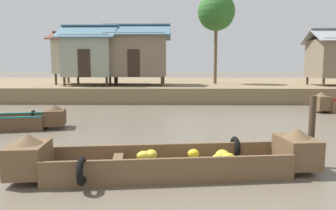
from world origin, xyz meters
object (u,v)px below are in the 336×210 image
(stilt_house_left, at_px, (87,56))
(mooring_post, at_px, (311,131))
(stilt_house_mid_left, at_px, (91,56))
(banana_boat, at_px, (170,160))
(stilt_house_mid_right, at_px, (137,55))
(palm_tree_far, at_px, (216,12))

(stilt_house_left, relative_size, mooring_post, 3.15)
(mooring_post, bearing_deg, stilt_house_mid_left, 120.92)
(banana_boat, height_order, stilt_house_mid_right, stilt_house_mid_right)
(palm_tree_far, bearing_deg, stilt_house_mid_right, -166.29)
(stilt_house_mid_left, distance_m, mooring_post, 17.24)
(stilt_house_mid_right, bearing_deg, stilt_house_mid_left, -170.43)
(palm_tree_far, relative_size, mooring_post, 4.25)
(palm_tree_far, height_order, mooring_post, palm_tree_far)
(banana_boat, relative_size, stilt_house_mid_left, 1.49)
(stilt_house_mid_left, relative_size, palm_tree_far, 0.62)
(mooring_post, bearing_deg, stilt_house_mid_right, 110.35)
(stilt_house_left, distance_m, stilt_house_mid_left, 1.69)
(banana_boat, distance_m, stilt_house_mid_left, 16.49)
(mooring_post, bearing_deg, banana_boat, -169.38)
(banana_boat, distance_m, palm_tree_far, 18.48)
(palm_tree_far, bearing_deg, stilt_house_mid_left, -167.73)
(stilt_house_mid_right, distance_m, palm_tree_far, 6.75)
(stilt_house_left, height_order, stilt_house_mid_left, stilt_house_mid_left)
(stilt_house_mid_left, relative_size, stilt_house_mid_right, 0.87)
(palm_tree_far, bearing_deg, stilt_house_left, -177.67)
(stilt_house_mid_right, bearing_deg, palm_tree_far, 13.71)
(stilt_house_left, relative_size, stilt_house_mid_left, 1.20)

